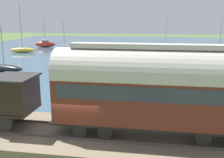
% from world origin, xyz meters
% --- Properties ---
extents(ground_plane, '(200.00, 200.00, 0.00)m').
position_xyz_m(ground_plane, '(0.00, 0.00, 0.00)').
color(ground_plane, '#476033').
extents(harbor_water, '(80.00, 80.00, 0.01)m').
position_xyz_m(harbor_water, '(43.12, 0.00, 0.00)').
color(harbor_water, '#38566B').
rests_on(harbor_water, ground).
extents(rail_embankment, '(5.15, 56.00, 0.67)m').
position_xyz_m(rail_embankment, '(0.24, 0.00, 0.28)').
color(rail_embankment, '#756651').
rests_on(rail_embankment, ground).
extents(passenger_coach, '(2.36, 10.54, 4.75)m').
position_xyz_m(passenger_coach, '(0.24, -3.87, 3.30)').
color(passenger_coach, black).
rests_on(passenger_coach, rail_embankment).
extents(sailboat_brown, '(3.29, 4.54, 7.18)m').
position_xyz_m(sailboat_brown, '(45.91, -6.12, 0.63)').
color(sailboat_brown, brown).
rests_on(sailboat_brown, harbor_water).
extents(sailboat_teal, '(1.87, 3.81, 6.44)m').
position_xyz_m(sailboat_teal, '(32.53, -14.26, 0.77)').
color(sailboat_teal, '#1E707A').
rests_on(sailboat_teal, harbor_water).
extents(sailboat_red, '(1.89, 4.88, 6.23)m').
position_xyz_m(sailboat_red, '(45.15, 21.39, 0.75)').
color(sailboat_red, '#B72D23').
rests_on(sailboat_red, harbor_water).
extents(sailboat_blue, '(1.88, 3.52, 5.91)m').
position_xyz_m(sailboat_blue, '(36.70, 13.71, 0.59)').
color(sailboat_blue, '#335199').
rests_on(sailboat_blue, harbor_water).
extents(sailboat_black, '(2.47, 5.84, 5.69)m').
position_xyz_m(sailboat_black, '(17.51, 15.00, 0.46)').
color(sailboat_black, black).
rests_on(sailboat_black, harbor_water).
extents(sailboat_yellow, '(2.17, 5.00, 9.39)m').
position_xyz_m(sailboat_yellow, '(35.16, 21.78, 0.56)').
color(sailboat_yellow, gold).
rests_on(sailboat_yellow, harbor_water).
extents(rowboat_far_out, '(2.32, 2.17, 0.41)m').
position_xyz_m(rowboat_far_out, '(10.63, -0.98, 0.21)').
color(rowboat_far_out, '#B7B2A3').
rests_on(rowboat_far_out, harbor_water).
extents(rowboat_mid_harbor, '(0.89, 2.13, 0.45)m').
position_xyz_m(rowboat_mid_harbor, '(7.05, -8.15, 0.23)').
color(rowboat_mid_harbor, '#B7B2A3').
rests_on(rowboat_mid_harbor, harbor_water).
extents(rowboat_off_pier, '(1.88, 1.91, 0.50)m').
position_xyz_m(rowboat_off_pier, '(5.40, -0.35, 0.26)').
color(rowboat_off_pier, silver).
rests_on(rowboat_off_pier, harbor_water).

